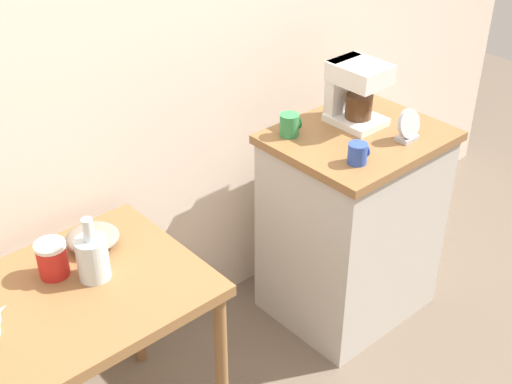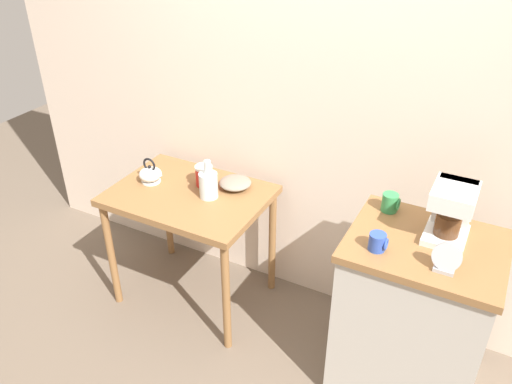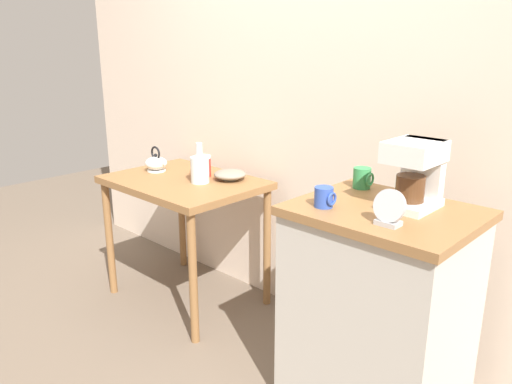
{
  "view_description": "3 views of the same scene",
  "coord_description": "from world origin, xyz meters",
  "px_view_note": "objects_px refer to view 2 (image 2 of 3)",
  "views": [
    {
      "loc": [
        -1.27,
        -1.55,
        2.16
      ],
      "look_at": [
        0.13,
        0.04,
        0.83
      ],
      "focal_mm": 48.23,
      "sensor_mm": 36.0,
      "label": 1
    },
    {
      "loc": [
        0.85,
        -1.95,
        2.25
      ],
      "look_at": [
        -0.19,
        0.03,
        0.9
      ],
      "focal_mm": 36.25,
      "sensor_mm": 36.0,
      "label": 2
    },
    {
      "loc": [
        1.57,
        -1.66,
        1.51
      ],
      "look_at": [
        0.0,
        -0.01,
        0.82
      ],
      "focal_mm": 35.39,
      "sensor_mm": 36.0,
      "label": 3
    }
  ],
  "objects_px": {
    "teakettle": "(151,174)",
    "canister_enamel": "(204,176)",
    "coffee_maker": "(452,209)",
    "glass_carafe_vase": "(208,184)",
    "mug_tall_green": "(390,203)",
    "mug_blue": "(378,242)",
    "table_clock": "(446,259)",
    "bowl_stoneware": "(235,183)"
  },
  "relations": [
    {
      "from": "canister_enamel",
      "to": "table_clock",
      "type": "distance_m",
      "value": 1.42
    },
    {
      "from": "glass_carafe_vase",
      "to": "table_clock",
      "type": "height_order",
      "value": "table_clock"
    },
    {
      "from": "mug_blue",
      "to": "mug_tall_green",
      "type": "bearing_deg",
      "value": 96.05
    },
    {
      "from": "mug_tall_green",
      "to": "mug_blue",
      "type": "bearing_deg",
      "value": -83.95
    },
    {
      "from": "mug_tall_green",
      "to": "canister_enamel",
      "type": "bearing_deg",
      "value": -179.47
    },
    {
      "from": "mug_blue",
      "to": "table_clock",
      "type": "height_order",
      "value": "table_clock"
    },
    {
      "from": "glass_carafe_vase",
      "to": "coffee_maker",
      "type": "xyz_separation_m",
      "value": [
        1.24,
        0.03,
        0.2
      ]
    },
    {
      "from": "coffee_maker",
      "to": "glass_carafe_vase",
      "type": "bearing_deg",
      "value": -178.84
    },
    {
      "from": "mug_tall_green",
      "to": "mug_blue",
      "type": "height_order",
      "value": "mug_tall_green"
    },
    {
      "from": "mug_tall_green",
      "to": "glass_carafe_vase",
      "type": "bearing_deg",
      "value": -173.68
    },
    {
      "from": "bowl_stoneware",
      "to": "mug_blue",
      "type": "height_order",
      "value": "mug_blue"
    },
    {
      "from": "mug_blue",
      "to": "coffee_maker",
      "type": "bearing_deg",
      "value": 45.13
    },
    {
      "from": "teakettle",
      "to": "canister_enamel",
      "type": "bearing_deg",
      "value": 21.07
    },
    {
      "from": "coffee_maker",
      "to": "teakettle",
      "type": "bearing_deg",
      "value": -178.55
    },
    {
      "from": "mug_tall_green",
      "to": "teakettle",
      "type": "bearing_deg",
      "value": -174.8
    },
    {
      "from": "mug_blue",
      "to": "teakettle",
      "type": "bearing_deg",
      "value": 171.6
    },
    {
      "from": "glass_carafe_vase",
      "to": "table_clock",
      "type": "xyz_separation_m",
      "value": [
        1.28,
        -0.23,
        0.12
      ]
    },
    {
      "from": "teakettle",
      "to": "table_clock",
      "type": "relative_size",
      "value": 1.24
    },
    {
      "from": "table_clock",
      "to": "bowl_stoneware",
      "type": "bearing_deg",
      "value": 162.31
    },
    {
      "from": "glass_carafe_vase",
      "to": "table_clock",
      "type": "relative_size",
      "value": 1.72
    },
    {
      "from": "bowl_stoneware",
      "to": "glass_carafe_vase",
      "type": "distance_m",
      "value": 0.18
    },
    {
      "from": "teakettle",
      "to": "canister_enamel",
      "type": "distance_m",
      "value": 0.31
    },
    {
      "from": "canister_enamel",
      "to": "coffee_maker",
      "type": "height_order",
      "value": "coffee_maker"
    },
    {
      "from": "bowl_stoneware",
      "to": "teakettle",
      "type": "xyz_separation_m",
      "value": [
        -0.47,
        -0.17,
        0.02
      ]
    },
    {
      "from": "teakettle",
      "to": "mug_tall_green",
      "type": "height_order",
      "value": "mug_tall_green"
    },
    {
      "from": "bowl_stoneware",
      "to": "canister_enamel",
      "type": "height_order",
      "value": "canister_enamel"
    },
    {
      "from": "canister_enamel",
      "to": "mug_tall_green",
      "type": "xyz_separation_m",
      "value": [
        1.06,
        0.01,
        0.12
      ]
    },
    {
      "from": "teakettle",
      "to": "coffee_maker",
      "type": "distance_m",
      "value": 1.64
    },
    {
      "from": "teakettle",
      "to": "mug_tall_green",
      "type": "bearing_deg",
      "value": 5.2
    },
    {
      "from": "canister_enamel",
      "to": "table_clock",
      "type": "relative_size",
      "value": 0.94
    },
    {
      "from": "glass_carafe_vase",
      "to": "mug_tall_green",
      "type": "height_order",
      "value": "mug_tall_green"
    },
    {
      "from": "canister_enamel",
      "to": "coffee_maker",
      "type": "bearing_deg",
      "value": -3.08
    },
    {
      "from": "teakettle",
      "to": "canister_enamel",
      "type": "relative_size",
      "value": 1.31
    },
    {
      "from": "canister_enamel",
      "to": "mug_tall_green",
      "type": "relative_size",
      "value": 1.35
    },
    {
      "from": "mug_tall_green",
      "to": "table_clock",
      "type": "relative_size",
      "value": 0.7
    },
    {
      "from": "coffee_maker",
      "to": "mug_blue",
      "type": "distance_m",
      "value": 0.36
    },
    {
      "from": "bowl_stoneware",
      "to": "glass_carafe_vase",
      "type": "bearing_deg",
      "value": -118.32
    },
    {
      "from": "bowl_stoneware",
      "to": "coffee_maker",
      "type": "relative_size",
      "value": 0.7
    },
    {
      "from": "bowl_stoneware",
      "to": "mug_tall_green",
      "type": "height_order",
      "value": "mug_tall_green"
    },
    {
      "from": "bowl_stoneware",
      "to": "table_clock",
      "type": "distance_m",
      "value": 1.27
    },
    {
      "from": "bowl_stoneware",
      "to": "coffee_maker",
      "type": "distance_m",
      "value": 1.19
    },
    {
      "from": "teakettle",
      "to": "mug_blue",
      "type": "distance_m",
      "value": 1.4
    }
  ]
}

